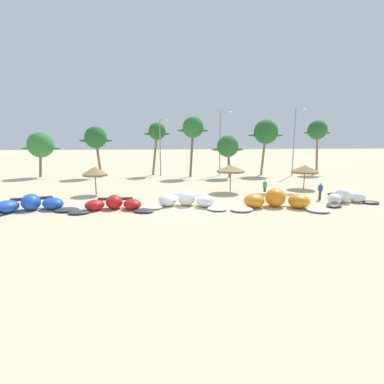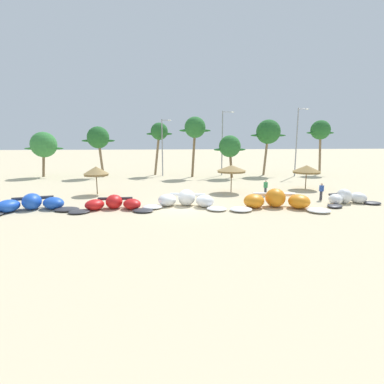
# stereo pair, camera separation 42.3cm
# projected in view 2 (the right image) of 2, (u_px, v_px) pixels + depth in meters

# --- Properties ---
(ground_plane) EXTENTS (260.00, 260.00, 0.00)m
(ground_plane) POSITION_uv_depth(u_px,v_px,m) (183.00, 208.00, 25.13)
(ground_plane) COLOR beige
(kite_far_left) EXTENTS (7.53, 4.52, 1.32)m
(kite_far_left) POSITION_uv_depth(u_px,v_px,m) (31.00, 204.00, 24.27)
(kite_far_left) COLOR #333338
(kite_far_left) RESTS_ON ground
(kite_left) EXTENTS (6.99, 3.18, 1.16)m
(kite_left) POSITION_uv_depth(u_px,v_px,m) (113.00, 204.00, 24.61)
(kite_left) COLOR #333338
(kite_left) RESTS_ON ground
(kite_left_of_center) EXTENTS (7.24, 4.14, 1.40)m
(kite_left_of_center) POSITION_uv_depth(u_px,v_px,m) (186.00, 200.00, 25.69)
(kite_left_of_center) COLOR white
(kite_left_of_center) RESTS_ON ground
(kite_center) EXTENTS (8.30, 4.40, 1.58)m
(kite_center) POSITION_uv_depth(u_px,v_px,m) (276.00, 201.00, 25.08)
(kite_center) COLOR white
(kite_center) RESTS_ON ground
(kite_right_of_center) EXTENTS (5.73, 3.30, 1.30)m
(kite_right_of_center) POSITION_uv_depth(u_px,v_px,m) (347.00, 198.00, 26.67)
(kite_right_of_center) COLOR #333338
(kite_right_of_center) RESTS_ON ground
(beach_umbrella_near_van) EXTENTS (2.56, 2.56, 2.93)m
(beach_umbrella_near_van) POSITION_uv_depth(u_px,v_px,m) (96.00, 171.00, 30.80)
(beach_umbrella_near_van) COLOR brown
(beach_umbrella_near_van) RESTS_ON ground
(beach_umbrella_middle) EXTENTS (3.12, 3.12, 2.94)m
(beach_umbrella_middle) POSITION_uv_depth(u_px,v_px,m) (232.00, 169.00, 32.12)
(beach_umbrella_middle) COLOR brown
(beach_umbrella_middle) RESTS_ON ground
(beach_umbrella_near_palms) EXTENTS (3.12, 3.12, 2.75)m
(beach_umbrella_near_palms) POSITION_uv_depth(u_px,v_px,m) (307.00, 169.00, 34.10)
(beach_umbrella_near_palms) COLOR brown
(beach_umbrella_near_palms) RESTS_ON ground
(person_near_kites) EXTENTS (0.36, 0.24, 1.62)m
(person_near_kites) POSITION_uv_depth(u_px,v_px,m) (321.00, 192.00, 28.20)
(person_near_kites) COLOR #383842
(person_near_kites) RESTS_ON ground
(person_by_umbrellas) EXTENTS (0.36, 0.24, 1.62)m
(person_by_umbrellas) POSITION_uv_depth(u_px,v_px,m) (266.00, 188.00, 30.26)
(person_by_umbrellas) COLOR #383842
(person_by_umbrellas) RESTS_ON ground
(palm_leftmost) EXTENTS (5.67, 3.78, 6.71)m
(palm_leftmost) POSITION_uv_depth(u_px,v_px,m) (44.00, 145.00, 44.60)
(palm_leftmost) COLOR brown
(palm_leftmost) RESTS_ON ground
(palm_left) EXTENTS (4.81, 3.21, 7.48)m
(palm_left) POSITION_uv_depth(u_px,v_px,m) (98.00, 138.00, 44.13)
(palm_left) COLOR #7F6647
(palm_left) RESTS_ON ground
(palm_left_of_gap) EXTENTS (4.00, 2.67, 8.15)m
(palm_left_of_gap) POSITION_uv_depth(u_px,v_px,m) (159.00, 132.00, 46.64)
(palm_left_of_gap) COLOR #7F6647
(palm_left_of_gap) RESTS_ON ground
(palm_center_left) EXTENTS (4.67, 3.11, 8.90)m
(palm_center_left) POSITION_uv_depth(u_px,v_px,m) (195.00, 128.00, 44.12)
(palm_center_left) COLOR brown
(palm_center_left) RESTS_ON ground
(palm_center_right) EXTENTS (4.74, 3.16, 6.18)m
(palm_center_right) POSITION_uv_depth(u_px,v_px,m) (230.00, 147.00, 43.58)
(palm_center_right) COLOR brown
(palm_center_right) RESTS_ON ground
(palm_right_of_gap) EXTENTS (5.61, 3.74, 8.62)m
(palm_right_of_gap) POSITION_uv_depth(u_px,v_px,m) (268.00, 132.00, 46.48)
(palm_right_of_gap) COLOR #7F6647
(palm_right_of_gap) RESTS_ON ground
(palm_right) EXTENTS (4.61, 3.07, 8.60)m
(palm_right) POSITION_uv_depth(u_px,v_px,m) (320.00, 131.00, 47.94)
(palm_right) COLOR #7F6647
(palm_right) RESTS_ON ground
(lamppost_west) EXTENTS (1.48, 0.24, 8.59)m
(lamppost_west) POSITION_uv_depth(u_px,v_px,m) (163.00, 145.00, 45.83)
(lamppost_west) COLOR gray
(lamppost_west) RESTS_ON ground
(lamppost_west_center) EXTENTS (1.87, 0.24, 9.86)m
(lamppost_west_center) POSITION_uv_depth(u_px,v_px,m) (223.00, 140.00, 46.26)
(lamppost_west_center) COLOR gray
(lamppost_west_center) RESTS_ON ground
(lamppost_east_center) EXTENTS (1.71, 0.24, 10.20)m
(lamppost_east_center) POSITION_uv_depth(u_px,v_px,m) (297.00, 139.00, 45.12)
(lamppost_east_center) COLOR gray
(lamppost_east_center) RESTS_ON ground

